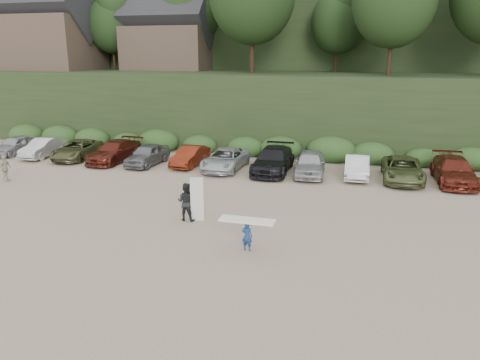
% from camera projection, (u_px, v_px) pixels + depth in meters
% --- Properties ---
extents(ground, '(120.00, 120.00, 0.00)m').
position_uv_depth(ground, '(206.00, 221.00, 22.27)').
color(ground, tan).
rests_on(ground, ground).
extents(hillside_backdrop, '(90.00, 41.50, 28.00)m').
position_uv_depth(hillside_backdrop, '(308.00, 19.00, 52.69)').
color(hillside_backdrop, black).
rests_on(hillside_backdrop, ground).
extents(parked_cars, '(39.58, 5.83, 1.63)m').
position_uv_depth(parked_cars, '(255.00, 160.00, 31.41)').
color(parked_cars, '#A0A0A5').
rests_on(parked_cars, ground).
extents(distant_walker, '(0.42, 0.98, 1.66)m').
position_uv_depth(distant_walker, '(5.00, 168.00, 28.84)').
color(distant_walker, '#ADAB92').
rests_on(distant_walker, ground).
extents(child_surfer, '(2.24, 0.63, 1.34)m').
position_uv_depth(child_surfer, '(247.00, 229.00, 18.81)').
color(child_surfer, navy).
rests_on(child_surfer, ground).
extents(adult_surfer, '(1.36, 0.73, 2.19)m').
position_uv_depth(adult_surfer, '(187.00, 201.00, 22.16)').
color(adult_surfer, black).
rests_on(adult_surfer, ground).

